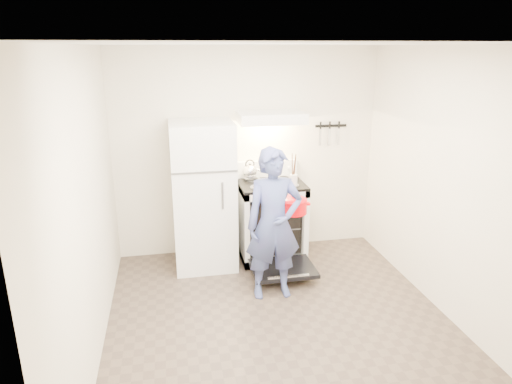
% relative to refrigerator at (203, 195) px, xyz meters
% --- Properties ---
extents(floor, '(3.60, 3.60, 0.00)m').
position_rel_refrigerator_xyz_m(floor, '(0.58, -1.45, -0.85)').
color(floor, '#4D4033').
rests_on(floor, ground).
extents(back_wall, '(3.20, 0.02, 2.50)m').
position_rel_refrigerator_xyz_m(back_wall, '(0.58, 0.35, 0.40)').
color(back_wall, beige).
rests_on(back_wall, ground).
extents(refrigerator, '(0.70, 0.70, 1.70)m').
position_rel_refrigerator_xyz_m(refrigerator, '(0.00, 0.00, 0.00)').
color(refrigerator, white).
rests_on(refrigerator, floor).
extents(stove_body, '(0.76, 0.65, 0.92)m').
position_rel_refrigerator_xyz_m(stove_body, '(0.81, 0.02, -0.39)').
color(stove_body, white).
rests_on(stove_body, floor).
extents(cooktop, '(0.76, 0.65, 0.03)m').
position_rel_refrigerator_xyz_m(cooktop, '(0.81, 0.02, 0.09)').
color(cooktop, black).
rests_on(cooktop, stove_body).
extents(backsplash, '(0.76, 0.07, 0.20)m').
position_rel_refrigerator_xyz_m(backsplash, '(0.81, 0.31, 0.20)').
color(backsplash, white).
rests_on(backsplash, cooktop).
extents(oven_door, '(0.70, 0.54, 0.04)m').
position_rel_refrigerator_xyz_m(oven_door, '(0.81, -0.57, -0.72)').
color(oven_door, black).
rests_on(oven_door, floor).
extents(oven_rack, '(0.60, 0.52, 0.01)m').
position_rel_refrigerator_xyz_m(oven_rack, '(0.81, 0.02, -0.41)').
color(oven_rack, slate).
rests_on(oven_rack, stove_body).
extents(range_hood, '(0.76, 0.50, 0.12)m').
position_rel_refrigerator_xyz_m(range_hood, '(0.81, 0.10, 0.86)').
color(range_hood, white).
rests_on(range_hood, back_wall).
extents(knife_strip, '(0.40, 0.02, 0.03)m').
position_rel_refrigerator_xyz_m(knife_strip, '(1.63, 0.33, 0.70)').
color(knife_strip, black).
rests_on(knife_strip, back_wall).
extents(pizza_stone, '(0.34, 0.34, 0.02)m').
position_rel_refrigerator_xyz_m(pizza_stone, '(0.87, 0.11, -0.40)').
color(pizza_stone, '#88664E').
rests_on(pizza_stone, oven_rack).
extents(tea_kettle, '(0.21, 0.17, 0.25)m').
position_rel_refrigerator_xyz_m(tea_kettle, '(0.58, 0.17, 0.23)').
color(tea_kettle, silver).
rests_on(tea_kettle, cooktop).
extents(utensil_jar, '(0.10, 0.10, 0.13)m').
position_rel_refrigerator_xyz_m(utensil_jar, '(1.00, -0.24, 0.20)').
color(utensil_jar, silver).
rests_on(utensil_jar, cooktop).
extents(person, '(0.57, 0.38, 1.57)m').
position_rel_refrigerator_xyz_m(person, '(0.63, -0.87, -0.07)').
color(person, '#384E7A').
rests_on(person, floor).
extents(dutch_oven, '(0.37, 0.30, 0.24)m').
position_rel_refrigerator_xyz_m(dutch_oven, '(0.90, -0.59, 0.01)').
color(dutch_oven, '#E8020A').
rests_on(dutch_oven, person).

